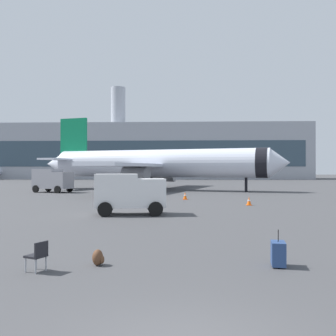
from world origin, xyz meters
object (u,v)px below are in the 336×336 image
Objects in this scene: safety_cone_far at (249,201)px; traveller_backpack at (98,258)px; gate_chair at (38,254)px; cargo_van at (129,192)px; rolling_suitcase at (278,253)px; safety_cone_mid at (158,185)px; airplane_at_gate at (157,164)px; safety_cone_near at (185,196)px; service_truck at (52,179)px; airplane_taxiing at (6,171)px.

safety_cone_far is 20.81m from traveller_backpack.
gate_chair is at bearing -152.79° from traveller_backpack.
cargo_van is at bearing 93.97° from traveller_backpack.
safety_cone_far is 0.61× the size of rolling_suitcase.
safety_cone_mid is 50.21m from rolling_suitcase.
safety_cone_near is at bearing -76.51° from airplane_at_gate.
airplane_at_gate is 51.99× the size of safety_cone_far.
service_truck is at bearing 108.74° from gate_chair.
rolling_suitcase is at bearing -81.98° from safety_cone_mid.
rolling_suitcase is (6.27, -12.64, -1.06)m from cargo_van.
traveller_backpack is (1.62, -49.79, -0.07)m from safety_cone_mid.
cargo_van is at bearing 87.23° from gate_chair.
airplane_at_gate is at bearing 24.54° from service_truck.
airplane_at_gate is 7.57× the size of cargo_van.
cargo_van is at bearing -60.24° from airplane_taxiing.
service_truck is at bearing -155.46° from airplane_at_gate.
gate_chair reaches higher than safety_cone_far.
safety_cone_far is 22.15m from gate_chair.
cargo_van is at bearing 116.38° from rolling_suitcase.
traveller_backpack is at bearing -88.14° from safety_cone_mid.
gate_chair is at bearing -114.97° from safety_cone_far.
safety_cone_mid is 1.26× the size of traveller_backpack.
airplane_taxiing reaches higher than rolling_suitcase.
safety_cone_near is 0.64× the size of rolling_suitcase.
traveller_backpack is at bearing -96.23° from safety_cone_near.
safety_cone_near reaches higher than traveller_backpack.
airplane_at_gate is at bearing 91.60° from traveller_backpack.
safety_cone_near is at bearing -54.35° from airplane_taxiing.
airplane_at_gate is 41.23m from traveller_backpack.
service_truck is 37.92m from traveller_backpack.
rolling_suitcase is at bearing -83.88° from safety_cone_near.
airplane_at_gate reaches higher than cargo_van.
service_truck reaches higher than traveller_backpack.
safety_cone_mid is at bearing 99.90° from safety_cone_near.
airplane_at_gate is 74.57m from airplane_taxiing.
service_truck is (35.75, -62.49, -0.71)m from airplane_taxiing.
airplane_taxiing is 47.22× the size of traveller_backpack.
safety_cone_near is 1.47× the size of traveller_backpack.
safety_cone_mid is 0.55× the size of rolling_suitcase.
airplane_at_gate is at bearing 90.54° from cargo_van.
safety_cone_mid is (-0.73, 37.07, -1.15)m from cargo_van.
rolling_suitcase is 2.29× the size of traveller_backpack.
cargo_van is 6.59× the size of safety_cone_near.
safety_cone_near is 25.24m from safety_cone_mid.
safety_cone_far is (9.43, -30.50, 0.04)m from safety_cone_mid.
airplane_taxiing reaches higher than safety_cone_mid.
safety_cone_mid is 0.89× the size of safety_cone_far.
airplane_at_gate is at bearing 103.49° from safety_cone_near.
gate_chair is at bearing -99.40° from safety_cone_near.
cargo_van is 37.10m from safety_cone_mid.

